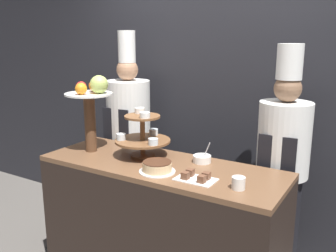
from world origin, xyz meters
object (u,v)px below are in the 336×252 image
object	(u,v)px
tiered_stand	(143,135)
cake_round	(157,167)
serving_bowl_far	(202,159)
chef_left	(129,130)
chef_center_left	(282,158)
cup_white	(238,183)
fruit_pedestal	(91,100)
cake_square_tray	(196,177)

from	to	relation	value
tiered_stand	cake_round	distance (m)	0.37
serving_bowl_far	chef_left	xyz separation A→B (m)	(-0.92, 0.36, 0.01)
chef_center_left	cake_round	bearing A→B (deg)	-132.37
tiered_stand	cup_white	world-z (taller)	tiered_stand
fruit_pedestal	chef_left	size ratio (longest dim) A/B	0.31
cake_round	tiered_stand	bearing A→B (deg)	140.42
cake_square_tray	cup_white	bearing A→B (deg)	0.48
chef_left	serving_bowl_far	bearing A→B (deg)	-21.69
cup_white	chef_left	bearing A→B (deg)	152.46
fruit_pedestal	cup_white	bearing A→B (deg)	-5.71
cake_square_tray	chef_left	xyz separation A→B (m)	(-1.03, 0.68, 0.01)
fruit_pedestal	cake_round	bearing A→B (deg)	-11.17
fruit_pedestal	chef_center_left	distance (m)	1.46
cake_round	cup_white	distance (m)	0.55
cake_round	serving_bowl_far	xyz separation A→B (m)	(0.16, 0.33, -0.01)
cake_square_tray	serving_bowl_far	world-z (taller)	serving_bowl_far
fruit_pedestal	cake_round	size ratio (longest dim) A/B	2.45
tiered_stand	fruit_pedestal	bearing A→B (deg)	-167.16
fruit_pedestal	cup_white	size ratio (longest dim) A/B	7.47
cup_white	serving_bowl_far	xyz separation A→B (m)	(-0.39, 0.32, -0.01)
fruit_pedestal	chef_center_left	xyz separation A→B (m)	(1.30, 0.56, -0.39)
cake_square_tray	chef_center_left	xyz separation A→B (m)	(0.35, 0.68, -0.01)
fruit_pedestal	cake_square_tray	distance (m)	1.02
tiered_stand	cake_square_tray	xyz separation A→B (m)	(0.55, -0.21, -0.15)
cake_round	cake_square_tray	bearing A→B (deg)	1.51
fruit_pedestal	cake_square_tray	xyz separation A→B (m)	(0.94, -0.12, -0.38)
fruit_pedestal	chef_center_left	size ratio (longest dim) A/B	0.33
tiered_stand	cake_round	size ratio (longest dim) A/B	1.71
cup_white	cake_square_tray	xyz separation A→B (m)	(-0.28, -0.00, -0.02)
tiered_stand	chef_left	bearing A→B (deg)	135.93
cake_square_tray	chef_left	distance (m)	1.24
serving_bowl_far	fruit_pedestal	bearing A→B (deg)	-166.86
cake_round	chef_center_left	world-z (taller)	chef_center_left
serving_bowl_far	chef_left	distance (m)	0.99
cake_round	chef_left	world-z (taller)	chef_left
tiered_stand	cake_round	world-z (taller)	tiered_stand
cake_round	chef_center_left	bearing A→B (deg)	47.63
cake_square_tray	serving_bowl_far	size ratio (longest dim) A/B	1.63
chef_left	cake_square_tray	bearing A→B (deg)	-33.54
cake_square_tray	chef_center_left	bearing A→B (deg)	62.74
fruit_pedestal	tiered_stand	bearing A→B (deg)	12.84
cup_white	cake_square_tray	world-z (taller)	cup_white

